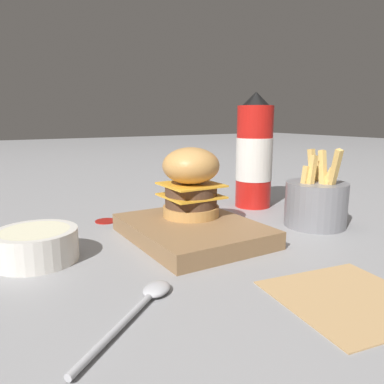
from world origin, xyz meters
TOP-DOWN VIEW (x-y plane):
  - ground_plane at (0.00, 0.00)m, footprint 6.00×6.00m
  - serving_board at (-0.03, 0.01)m, footprint 0.23×0.19m
  - burger at (0.01, -0.01)m, footprint 0.10×0.10m
  - ketchup_bottle at (0.10, -0.22)m, footprint 0.08×0.08m
  - fries_basket at (-0.08, -0.22)m, footprint 0.11×0.11m
  - side_bowl at (0.00, 0.25)m, footprint 0.11×0.11m
  - spoon at (-0.19, 0.17)m, footprint 0.12×0.15m
  - ketchup_puddle at (0.14, 0.10)m, footprint 0.04×0.04m
  - parchment_square at (-0.29, -0.03)m, footprint 0.17×0.17m

SIDE VIEW (x-z plane):
  - ground_plane at x=0.00m, z-range 0.00..0.00m
  - parchment_square at x=-0.29m, z-range 0.00..0.00m
  - ketchup_puddle at x=0.14m, z-range 0.00..0.00m
  - spoon at x=-0.19m, z-range 0.00..0.01m
  - serving_board at x=-0.03m, z-range 0.00..0.03m
  - side_bowl at x=0.00m, z-range 0.00..0.05m
  - fries_basket at x=-0.08m, z-range -0.03..0.11m
  - burger at x=0.01m, z-range 0.03..0.15m
  - ketchup_bottle at x=0.10m, z-range -0.01..0.24m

